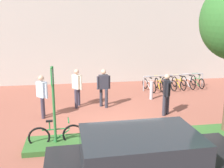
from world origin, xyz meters
TOP-DOWN VIEW (x-y plane):
  - ground_plane at (0.00, 0.00)m, footprint 60.00×60.00m
  - building_facade at (0.00, 7.49)m, footprint 28.00×1.20m
  - planter_strip at (0.32, -1.54)m, footprint 7.00×1.10m
  - parking_sign_post at (-2.26, -1.54)m, footprint 0.08×0.36m
  - bike_at_sign at (-2.23, -1.46)m, footprint 1.68×0.42m
  - bike_rack_cluster at (4.09, 4.64)m, footprint 3.74×1.91m
  - bollard_steel at (2.17, 2.85)m, footprint 0.16×0.16m
  - person_casual_tan at (-2.86, 1.15)m, footprint 0.46×0.45m
  - person_suited_navy at (-0.30, 2.06)m, footprint 0.61×0.39m
  - person_suited_dark at (2.08, 0.62)m, footprint 0.34×0.60m
  - person_shirt_white at (-1.46, 2.27)m, footprint 0.45×0.49m
  - car_black_suv at (-0.24, -4.32)m, footprint 4.33×2.09m

SIDE VIEW (x-z plane):
  - ground_plane at x=0.00m, z-range 0.00..0.00m
  - planter_strip at x=0.32m, z-range 0.00..0.16m
  - bike_rack_cluster at x=4.09m, z-range -0.07..0.76m
  - bike_at_sign at x=-2.23m, z-range -0.08..0.78m
  - bollard_steel at x=2.17m, z-range 0.00..0.90m
  - car_black_suv at x=-0.24m, z-range -0.01..1.53m
  - person_casual_tan at x=-2.86m, z-range 0.12..1.84m
  - person_suited_navy at x=-0.30m, z-range 0.12..1.84m
  - person_suited_dark at x=2.08m, z-range 0.12..1.84m
  - person_shirt_white at x=-1.46m, z-range 0.12..1.84m
  - parking_sign_post at x=-2.26m, z-range 0.38..2.89m
  - building_facade at x=0.00m, z-range 0.00..10.00m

